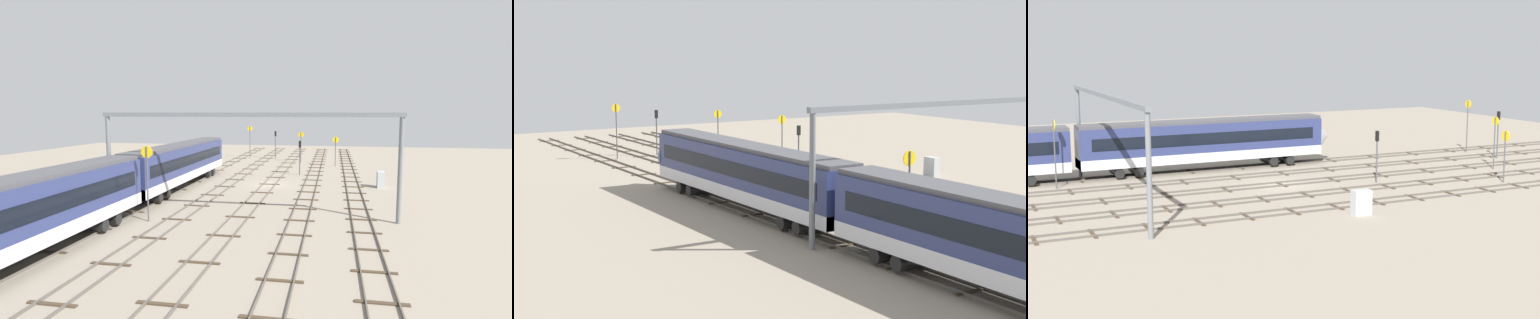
# 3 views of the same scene
# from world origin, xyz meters

# --- Properties ---
(ground_plane) EXTENTS (113.83, 113.83, 0.00)m
(ground_plane) POSITION_xyz_m (0.00, 0.00, 0.00)
(ground_plane) COLOR gray
(track_near_foreground) EXTENTS (97.83, 2.40, 0.16)m
(track_near_foreground) POSITION_xyz_m (-0.00, -9.56, 0.07)
(track_near_foreground) COLOR #59544C
(track_near_foreground) RESTS_ON ground
(track_second_near) EXTENTS (97.83, 2.40, 0.16)m
(track_second_near) POSITION_xyz_m (-0.00, -4.78, 0.07)
(track_second_near) COLOR #59544C
(track_second_near) RESTS_ON ground
(track_middle) EXTENTS (97.83, 2.40, 0.16)m
(track_middle) POSITION_xyz_m (0.00, 0.00, 0.07)
(track_middle) COLOR #59544C
(track_middle) RESTS_ON ground
(track_second_far) EXTENTS (97.83, 2.40, 0.16)m
(track_second_far) POSITION_xyz_m (0.00, 4.78, 0.07)
(track_second_far) COLOR #59544C
(track_second_far) RESTS_ON ground
(track_with_train) EXTENTS (97.83, 2.40, 0.16)m
(track_with_train) POSITION_xyz_m (0.00, 9.56, 0.07)
(track_with_train) COLOR #59544C
(track_with_train) RESTS_ON ground
(train) EXTENTS (50.40, 3.24, 4.80)m
(train) POSITION_xyz_m (-15.37, 9.56, 2.66)
(train) COLOR navy
(train) RESTS_ON ground
(overhead_gantry) EXTENTS (0.40, 24.51, 8.43)m
(overhead_gantry) POSITION_xyz_m (-15.00, -0.31, 6.66)
(overhead_gantry) COLOR slate
(overhead_gantry) RESTS_ON ground
(speed_sign_near_foreground) EXTENTS (0.14, 0.97, 4.63)m
(speed_sign_near_foreground) POSITION_xyz_m (18.26, -7.62, 3.08)
(speed_sign_near_foreground) COLOR #4C4C51
(speed_sign_near_foreground) RESTS_ON ground
(speed_sign_mid_trackside) EXTENTS (0.14, 0.90, 5.17)m
(speed_sign_mid_trackside) POSITION_xyz_m (22.19, -1.90, 3.34)
(speed_sign_mid_trackside) COLOR #4C4C51
(speed_sign_mid_trackside) RESTS_ON ground
(speed_sign_far_trackside) EXTENTS (0.14, 0.93, 5.89)m
(speed_sign_far_trackside) POSITION_xyz_m (-17.90, 6.77, 3.78)
(speed_sign_far_trackside) COLOR #4C4C51
(speed_sign_far_trackside) RESTS_ON ground
(speed_sign_distant_end) EXTENTS (0.14, 0.91, 5.90)m
(speed_sign_distant_end) POSITION_xyz_m (26.93, 7.84, 3.78)
(speed_sign_distant_end) COLOR #4C4C51
(speed_sign_distant_end) RESTS_ON ground
(signal_light_trackside_approach) EXTENTS (0.31, 0.32, 5.02)m
(signal_light_trackside_approach) POSITION_xyz_m (27.15, 3.13, 3.26)
(signal_light_trackside_approach) COLOR #4C4C51
(signal_light_trackside_approach) RESTS_ON ground
(signal_light_trackside_departure) EXTENTS (0.31, 0.32, 4.63)m
(signal_light_trackside_departure) POSITION_xyz_m (7.99, -2.87, 3.03)
(signal_light_trackside_departure) COLOR #4C4C51
(signal_light_trackside_departure) RESTS_ON ground
(relay_cabinet) EXTENTS (1.41, 0.76, 1.83)m
(relay_cabinet) POSITION_xyz_m (0.40, -12.58, 0.91)
(relay_cabinet) COLOR #B2B7BC
(relay_cabinet) RESTS_ON ground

